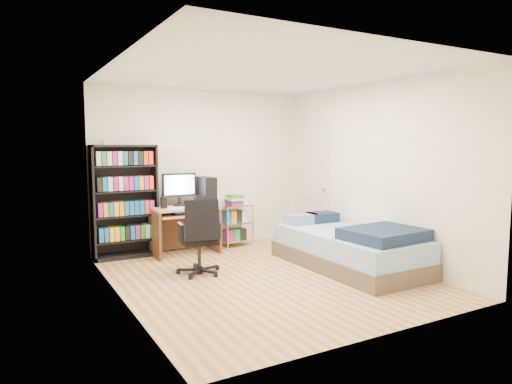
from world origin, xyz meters
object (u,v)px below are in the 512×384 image
media_shelf (125,200)px  computer_desk (190,210)px  office_chair (200,250)px  bed (349,247)px

media_shelf → computer_desk: (0.92, -0.18, -0.19)m
computer_desk → office_chair: bearing=-105.2°
computer_desk → bed: computer_desk is taller
bed → media_shelf: bearing=140.9°
media_shelf → bed: (2.47, -2.01, -0.57)m
media_shelf → office_chair: bearing=-65.6°
media_shelf → bed: media_shelf is taller
media_shelf → office_chair: (0.61, -1.34, -0.53)m
media_shelf → computer_desk: 0.96m
bed → computer_desk: bearing=130.3°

